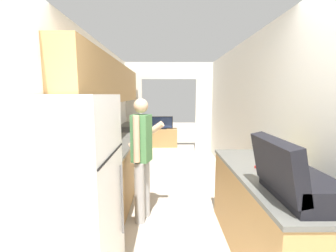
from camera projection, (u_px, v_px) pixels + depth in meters
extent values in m
cube|color=silver|center=(82.00, 123.00, 3.06)|extent=(0.06, 7.61, 2.50)
cube|color=#B2844C|center=(112.00, 82.00, 3.99)|extent=(0.32, 3.97, 0.69)
cube|color=silver|center=(261.00, 122.00, 3.08)|extent=(0.06, 7.61, 2.50)
cube|color=silver|center=(131.00, 116.00, 6.29)|extent=(0.65, 0.06, 2.05)
cube|color=silver|center=(207.00, 116.00, 6.31)|extent=(0.65, 0.06, 2.05)
cube|color=silver|center=(169.00, 71.00, 6.13)|extent=(2.80, 0.06, 0.45)
cube|color=#B2844C|center=(111.00, 176.00, 3.33)|extent=(0.60, 2.25, 0.85)
cube|color=#565651|center=(110.00, 147.00, 3.27)|extent=(0.62, 2.26, 0.03)
cube|color=#B2844C|center=(134.00, 142.00, 5.69)|extent=(0.60, 0.92, 0.85)
cube|color=#565651|center=(133.00, 125.00, 5.64)|extent=(0.62, 0.93, 0.03)
cube|color=#9EA3A8|center=(101.00, 154.00, 2.84)|extent=(0.42, 0.44, 0.00)
cube|color=#B2844C|center=(264.00, 217.00, 2.22)|extent=(0.60, 1.77, 0.85)
cube|color=#565651|center=(267.00, 174.00, 2.16)|extent=(0.62, 1.79, 0.03)
cube|color=white|center=(68.00, 199.00, 1.77)|extent=(0.71, 0.77, 1.63)
cube|color=black|center=(112.00, 154.00, 1.72)|extent=(0.01, 0.74, 0.01)
cylinder|color=#99999E|center=(122.00, 200.00, 2.03)|extent=(0.02, 0.02, 0.65)
cube|color=black|center=(129.00, 150.00, 4.84)|extent=(0.62, 0.80, 0.89)
cube|color=black|center=(143.00, 150.00, 4.84)|extent=(0.01, 0.54, 0.27)
cylinder|color=#B7B7BC|center=(144.00, 140.00, 4.81)|extent=(0.02, 0.64, 0.02)
cube|color=black|center=(114.00, 126.00, 4.77)|extent=(0.04, 0.80, 0.14)
cylinder|color=#232328|center=(133.00, 131.00, 4.61)|extent=(0.16, 0.16, 0.01)
cylinder|color=#232328|center=(135.00, 128.00, 4.95)|extent=(0.16, 0.16, 0.01)
cylinder|color=#232328|center=(121.00, 131.00, 4.60)|extent=(0.16, 0.16, 0.01)
cylinder|color=#232328|center=(124.00, 128.00, 4.95)|extent=(0.16, 0.16, 0.01)
cylinder|color=#9E9E9E|center=(140.00, 193.00, 2.84)|extent=(0.16, 0.16, 0.79)
cylinder|color=#9E9E9E|center=(145.00, 188.00, 3.00)|extent=(0.16, 0.16, 0.79)
cube|color=#4C844C|center=(141.00, 138.00, 2.82)|extent=(0.26, 0.26, 0.59)
cylinder|color=#DBAD89|center=(136.00, 139.00, 2.68)|extent=(0.10, 0.10, 0.56)
cylinder|color=#DBAD89|center=(146.00, 135.00, 2.96)|extent=(0.51, 0.23, 0.39)
sphere|color=#DBAD89|center=(141.00, 106.00, 2.76)|extent=(0.18, 0.18, 0.18)
cube|color=black|center=(302.00, 187.00, 1.60)|extent=(0.37, 0.60, 0.17)
cube|color=black|center=(277.00, 165.00, 1.58)|extent=(0.17, 0.60, 0.38)
cube|color=#2D2D33|center=(281.00, 157.00, 1.89)|extent=(0.22, 0.02, 0.10)
cube|color=red|center=(271.00, 170.00, 2.18)|extent=(0.23, 0.27, 0.02)
cube|color=#2D4C99|center=(271.00, 168.00, 2.15)|extent=(0.20, 0.30, 0.03)
cube|color=gold|center=(274.00, 165.00, 2.15)|extent=(0.24, 0.29, 0.03)
cube|color=#B2844C|center=(162.00, 138.00, 7.08)|extent=(0.95, 0.42, 0.56)
cube|color=black|center=(162.00, 129.00, 7.00)|extent=(0.30, 0.16, 0.02)
cube|color=black|center=(162.00, 122.00, 6.97)|extent=(0.68, 0.04, 0.37)
cube|color=navy|center=(162.00, 123.00, 6.94)|extent=(0.62, 0.01, 0.33)
cube|color=#B7B7BC|center=(133.00, 125.00, 5.48)|extent=(0.07, 0.21, 0.00)
cube|color=black|center=(132.00, 126.00, 5.32)|extent=(0.04, 0.11, 0.02)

